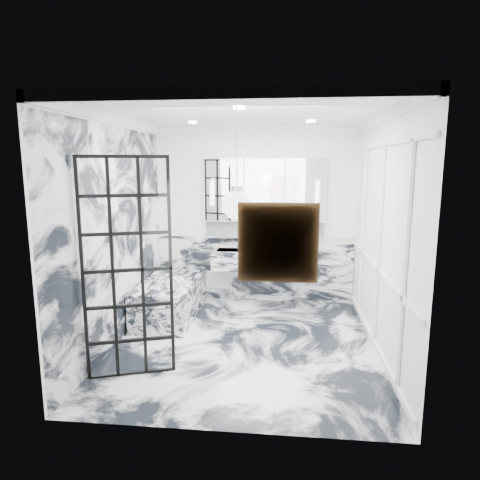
# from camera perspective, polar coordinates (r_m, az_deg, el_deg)

# --- Properties ---
(floor) EXTENTS (3.60, 3.60, 0.00)m
(floor) POSITION_cam_1_polar(r_m,az_deg,el_deg) (5.53, 0.57, -13.64)
(floor) COLOR silver
(floor) RESTS_ON ground
(ceiling) EXTENTS (3.60, 3.60, 0.00)m
(ceiling) POSITION_cam_1_polar(r_m,az_deg,el_deg) (5.09, 0.63, 16.57)
(ceiling) COLOR white
(ceiling) RESTS_ON wall_back
(wall_back) EXTENTS (3.60, 0.00, 3.60)m
(wall_back) POSITION_cam_1_polar(r_m,az_deg,el_deg) (6.90, 2.01, 3.25)
(wall_back) COLOR white
(wall_back) RESTS_ON floor
(wall_front) EXTENTS (3.60, 0.00, 3.60)m
(wall_front) POSITION_cam_1_polar(r_m,az_deg,el_deg) (3.38, -2.30, -4.15)
(wall_front) COLOR white
(wall_front) RESTS_ON floor
(wall_left) EXTENTS (0.00, 3.60, 3.60)m
(wall_left) POSITION_cam_1_polar(r_m,az_deg,el_deg) (5.51, -16.20, 1.07)
(wall_left) COLOR white
(wall_left) RESTS_ON floor
(wall_right) EXTENTS (0.00, 3.60, 3.60)m
(wall_right) POSITION_cam_1_polar(r_m,az_deg,el_deg) (5.23, 18.34, 0.48)
(wall_right) COLOR white
(wall_right) RESTS_ON floor
(marble_clad_back) EXTENTS (3.18, 0.05, 1.05)m
(marble_clad_back) POSITION_cam_1_polar(r_m,az_deg,el_deg) (7.04, 1.95, -3.86)
(marble_clad_back) COLOR silver
(marble_clad_back) RESTS_ON floor
(marble_clad_left) EXTENTS (0.02, 3.56, 2.68)m
(marble_clad_left) POSITION_cam_1_polar(r_m,az_deg,el_deg) (5.52, -16.03, 0.46)
(marble_clad_left) COLOR silver
(marble_clad_left) RESTS_ON floor
(panel_molding) EXTENTS (0.03, 3.40, 2.30)m
(panel_molding) POSITION_cam_1_polar(r_m,az_deg,el_deg) (5.24, 18.06, -0.59)
(panel_molding) COLOR white
(panel_molding) RESTS_ON floor
(soap_bottle_a) EXTENTS (0.10, 0.10, 0.19)m
(soap_bottle_a) POSITION_cam_1_polar(r_m,az_deg,el_deg) (6.83, 7.79, 1.26)
(soap_bottle_a) COLOR #8C5919
(soap_bottle_a) RESTS_ON ledge
(soap_bottle_b) EXTENTS (0.09, 0.09, 0.17)m
(soap_bottle_b) POSITION_cam_1_polar(r_m,az_deg,el_deg) (6.83, 7.71, 1.21)
(soap_bottle_b) COLOR #4C4C51
(soap_bottle_b) RESTS_ON ledge
(soap_bottle_c) EXTENTS (0.12, 0.12, 0.15)m
(soap_bottle_c) POSITION_cam_1_polar(r_m,az_deg,el_deg) (6.83, 7.69, 1.08)
(soap_bottle_c) COLOR silver
(soap_bottle_c) RESTS_ON ledge
(face_pot) EXTENTS (0.17, 0.17, 0.17)m
(face_pot) POSITION_cam_1_polar(r_m,az_deg,el_deg) (6.85, 1.35, 1.22)
(face_pot) COLOR white
(face_pot) RESTS_ON ledge
(amber_bottle) EXTENTS (0.04, 0.04, 0.10)m
(amber_bottle) POSITION_cam_1_polar(r_m,az_deg,el_deg) (6.84, 7.06, 0.91)
(amber_bottle) COLOR #8C5919
(amber_bottle) RESTS_ON ledge
(flower_vase) EXTENTS (0.08, 0.08, 0.12)m
(flower_vase) POSITION_cam_1_polar(r_m,az_deg,el_deg) (5.64, -8.22, -6.65)
(flower_vase) COLOR silver
(flower_vase) RESTS_ON bathtub
(crittall_door) EXTENTS (0.85, 0.32, 2.30)m
(crittall_door) POSITION_cam_1_polar(r_m,az_deg,el_deg) (4.56, -14.76, -3.92)
(crittall_door) COLOR black
(crittall_door) RESTS_ON floor
(artwork) EXTENTS (0.53, 0.05, 0.53)m
(artwork) POSITION_cam_1_polar(r_m,az_deg,el_deg) (3.33, 5.07, -0.35)
(artwork) COLOR #CB4514
(artwork) RESTS_ON wall_front
(pendant_light) EXTENTS (0.27, 0.27, 0.27)m
(pendant_light) POSITION_cam_1_polar(r_m,az_deg,el_deg) (3.85, -0.42, 4.69)
(pendant_light) COLOR white
(pendant_light) RESTS_ON ceiling
(trough_sink) EXTENTS (1.60, 0.45, 0.30)m
(trough_sink) POSITION_cam_1_polar(r_m,az_deg,el_deg) (6.77, 3.10, -2.66)
(trough_sink) COLOR silver
(trough_sink) RESTS_ON wall_back
(ledge) EXTENTS (1.90, 0.14, 0.04)m
(ledge) POSITION_cam_1_polar(r_m,az_deg,el_deg) (6.86, 3.20, 0.42)
(ledge) COLOR silver
(ledge) RESTS_ON wall_back
(subway_tile) EXTENTS (1.90, 0.03, 0.23)m
(subway_tile) POSITION_cam_1_polar(r_m,az_deg,el_deg) (6.90, 3.23, 1.61)
(subway_tile) COLOR white
(subway_tile) RESTS_ON wall_back
(mirror_cabinet) EXTENTS (1.90, 0.16, 1.00)m
(mirror_cabinet) POSITION_cam_1_polar(r_m,az_deg,el_deg) (6.78, 3.26, 6.68)
(mirror_cabinet) COLOR white
(mirror_cabinet) RESTS_ON wall_back
(sconce_left) EXTENTS (0.07, 0.07, 0.40)m
(sconce_left) POSITION_cam_1_polar(r_m,az_deg,el_deg) (6.78, -3.76, 6.33)
(sconce_left) COLOR white
(sconce_left) RESTS_ON mirror_cabinet
(sconce_right) EXTENTS (0.07, 0.07, 0.40)m
(sconce_right) POSITION_cam_1_polar(r_m,az_deg,el_deg) (6.70, 10.28, 6.15)
(sconce_right) COLOR white
(sconce_right) RESTS_ON mirror_cabinet
(bathtub) EXTENTS (0.75, 1.65, 0.55)m
(bathtub) POSITION_cam_1_polar(r_m,az_deg,el_deg) (6.46, -9.17, -7.59)
(bathtub) COLOR silver
(bathtub) RESTS_ON floor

